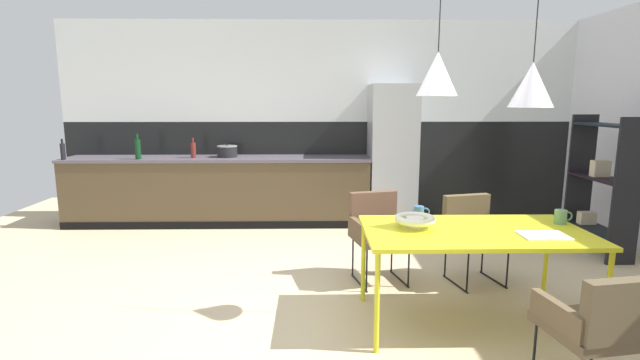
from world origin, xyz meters
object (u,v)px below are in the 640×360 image
(armchair_facing_counter, at_px, (377,225))
(mug_white_ceramic, at_px, (419,213))
(armchair_near_window, at_px, (473,227))
(fruit_bowl, at_px, (415,220))
(mug_tall_blue, at_px, (561,217))
(cooking_pot, at_px, (227,151))
(open_book, at_px, (544,236))
(bottle_spice_small, at_px, (63,151))
(pendant_lamp_over_table_far, at_px, (532,85))
(dining_table, at_px, (474,235))
(bottle_oil_tall, at_px, (193,150))
(armchair_head_of_table, at_px, (603,320))
(bottle_wine_green, at_px, (138,149))
(open_shelf_unit, at_px, (601,184))
(refrigerator_column, at_px, (392,155))
(pendant_lamp_over_table_near, at_px, (437,74))

(armchair_facing_counter, relative_size, mug_white_ceramic, 6.46)
(armchair_near_window, height_order, fruit_bowl, fruit_bowl)
(mug_tall_blue, distance_m, cooking_pot, 4.13)
(fruit_bowl, relative_size, open_book, 0.96)
(fruit_bowl, height_order, mug_white_ceramic, mug_white_ceramic)
(mug_white_ceramic, xyz_separation_m, mug_tall_blue, (1.05, -0.16, 0.00))
(bottle_spice_small, bearing_deg, pendant_lamp_over_table_far, -30.07)
(bottle_spice_small, bearing_deg, armchair_facing_counter, -25.40)
(fruit_bowl, xyz_separation_m, mug_tall_blue, (1.14, 0.08, -0.00))
(dining_table, relative_size, mug_tall_blue, 11.73)
(armchair_near_window, xyz_separation_m, bottle_oil_tall, (-3.06, 2.01, 0.51))
(armchair_facing_counter, relative_size, pendant_lamp_over_table_far, 0.76)
(armchair_head_of_table, bearing_deg, fruit_bowl, 119.73)
(bottle_wine_green, xyz_separation_m, open_shelf_unit, (5.42, -1.08, -0.28))
(cooking_pot, bearing_deg, armchair_head_of_table, -55.04)
(armchair_head_of_table, height_order, pendant_lamp_over_table_far, pendant_lamp_over_table_far)
(dining_table, relative_size, mug_white_ceramic, 12.77)
(refrigerator_column, relative_size, dining_table, 1.16)
(cooking_pot, xyz_separation_m, pendant_lamp_over_table_near, (2.01, -2.93, 0.86))
(armchair_head_of_table, relative_size, bottle_wine_green, 2.36)
(open_book, bearing_deg, bottle_wine_green, 143.15)
(dining_table, distance_m, pendant_lamp_over_table_far, 1.13)
(bottle_wine_green, distance_m, open_shelf_unit, 5.53)
(dining_table, relative_size, armchair_facing_counter, 1.98)
(refrigerator_column, bearing_deg, open_shelf_unit, -31.44)
(pendant_lamp_over_table_far, bearing_deg, armchair_near_window, 91.91)
(fruit_bowl, xyz_separation_m, bottle_oil_tall, (-2.34, 2.78, 0.23))
(armchair_near_window, distance_m, pendant_lamp_over_table_near, 1.70)
(bottle_wine_green, bearing_deg, cooking_pot, 10.59)
(armchair_facing_counter, height_order, mug_white_ceramic, mug_white_ceramic)
(armchair_facing_counter, height_order, open_shelf_unit, open_shelf_unit)
(fruit_bowl, distance_m, pendant_lamp_over_table_far, 1.24)
(armchair_head_of_table, height_order, bottle_wine_green, bottle_wine_green)
(cooking_pot, bearing_deg, refrigerator_column, -0.44)
(bottle_oil_tall, height_order, bottle_spice_small, bottle_spice_small)
(bottle_oil_tall, relative_size, open_shelf_unit, 0.18)
(dining_table, xyz_separation_m, cooking_pot, (-2.33, 2.94, 0.30))
(refrigerator_column, bearing_deg, open_book, -80.24)
(bottle_oil_tall, distance_m, open_shelf_unit, 4.90)
(armchair_head_of_table, relative_size, pendant_lamp_over_table_far, 0.72)
(bottle_spice_small, height_order, pendant_lamp_over_table_near, pendant_lamp_over_table_near)
(bottle_spice_small, bearing_deg, dining_table, -31.51)
(armchair_facing_counter, xyz_separation_m, pendant_lamp_over_table_far, (0.91, -0.92, 1.25))
(armchair_head_of_table, bearing_deg, bottle_spice_small, 133.81)
(cooking_pot, relative_size, bottle_wine_green, 0.82)
(refrigerator_column, bearing_deg, cooking_pot, 179.56)
(pendant_lamp_over_table_far, bearing_deg, armchair_facing_counter, 134.53)
(mug_white_ceramic, bearing_deg, bottle_spice_small, 149.58)
(refrigerator_column, distance_m, mug_white_ceramic, 2.62)
(open_book, height_order, pendant_lamp_over_table_near, pendant_lamp_over_table_near)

